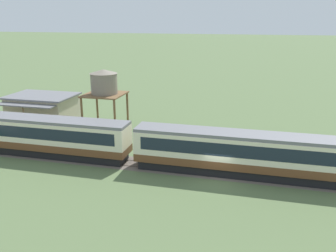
{
  "coord_description": "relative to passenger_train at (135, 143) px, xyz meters",
  "views": [
    {
      "loc": [
        3.09,
        -31.05,
        14.74
      ],
      "look_at": [
        -6.28,
        5.64,
        3.11
      ],
      "focal_mm": 38.0,
      "sensor_mm": 36.0,
      "label": 1
    }
  ],
  "objects": [
    {
      "name": "ground_plane",
      "position": [
        8.72,
        -1.52,
        -2.37
      ],
      "size": [
        600.0,
        600.0,
        0.0
      ],
      "primitive_type": "plane",
      "color": "#566B42"
    },
    {
      "name": "passenger_train",
      "position": [
        0.0,
        0.0,
        0.0
      ],
      "size": [
        82.7,
        3.03,
        4.27
      ],
      "color": "brown",
      "rests_on": "ground_plane"
    },
    {
      "name": "railway_track",
      "position": [
        -3.72,
        0.0,
        -2.36
      ],
      "size": [
        120.59,
        3.6,
        0.04
      ],
      "color": "#665B51",
      "rests_on": "ground_plane"
    },
    {
      "name": "station_building",
      "position": [
        -17.19,
        9.93,
        -0.14
      ],
      "size": [
        9.08,
        7.65,
        4.39
      ],
      "color": "#BCB293",
      "rests_on": "ground_plane"
    },
    {
      "name": "water_tower",
      "position": [
        -7.1,
        8.67,
        4.24
      ],
      "size": [
        4.91,
        4.91,
        8.47
      ],
      "color": "brown",
      "rests_on": "ground_plane"
    }
  ]
}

